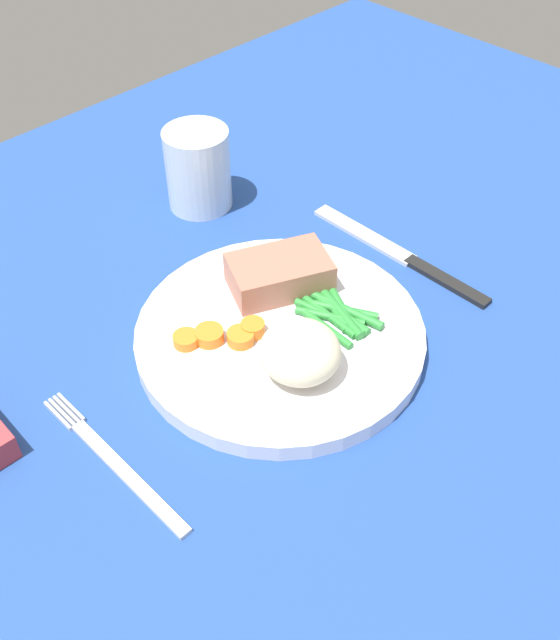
{
  "coord_description": "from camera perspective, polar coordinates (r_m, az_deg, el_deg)",
  "views": [
    {
      "loc": [
        -34.08,
        -31.72,
        46.51
      ],
      "look_at": [
        -3.75,
        -1.2,
        4.6
      ],
      "focal_mm": 40.79,
      "sensor_mm": 36.0,
      "label": 1
    }
  ],
  "objects": [
    {
      "name": "dining_table",
      "position": [
        0.65,
        1.6,
        -0.13
      ],
      "size": [
        120.0,
        90.0,
        2.0
      ],
      "color": "#234793",
      "rests_on": "ground"
    },
    {
      "name": "dinner_plate",
      "position": [
        0.61,
        0.0,
        -1.2
      ],
      "size": [
        24.36,
        24.36,
        1.6
      ],
      "primitive_type": "cylinder",
      "color": "white",
      "rests_on": "dining_table"
    },
    {
      "name": "meat_portion",
      "position": [
        0.63,
        -0.34,
        3.48
      ],
      "size": [
        10.1,
        8.49,
        2.94
      ],
      "primitive_type": "cube",
      "rotation": [
        0.0,
        0.0,
        -0.43
      ],
      "color": "#A86B56",
      "rests_on": "dinner_plate"
    },
    {
      "name": "mashed_potatoes",
      "position": [
        0.56,
        1.57,
        -2.52
      ],
      "size": [
        6.35,
        6.47,
        4.2
      ],
      "primitive_type": "ellipsoid",
      "color": "beige",
      "rests_on": "dinner_plate"
    },
    {
      "name": "carrot_slices",
      "position": [
        0.6,
        -4.49,
        -1.21
      ],
      "size": [
        6.77,
        5.45,
        1.16
      ],
      "color": "orange",
      "rests_on": "dinner_plate"
    },
    {
      "name": "green_beans",
      "position": [
        0.62,
        4.45,
        0.57
      ],
      "size": [
        5.12,
        8.88,
        0.84
      ],
      "color": "#2D8C38",
      "rests_on": "dinner_plate"
    },
    {
      "name": "fork",
      "position": [
        0.55,
        -12.87,
        -10.8
      ],
      "size": [
        1.44,
        16.6,
        0.4
      ],
      "rotation": [
        0.0,
        0.0,
        -0.05
      ],
      "color": "silver",
      "rests_on": "dining_table"
    },
    {
      "name": "knife",
      "position": [
        0.71,
        9.55,
        4.96
      ],
      "size": [
        1.7,
        20.5,
        0.64
      ],
      "rotation": [
        0.0,
        0.0,
        -0.06
      ],
      "color": "black",
      "rests_on": "dining_table"
    },
    {
      "name": "water_glass",
      "position": [
        0.76,
        -6.4,
        11.3
      ],
      "size": [
        6.62,
        6.62,
        8.38
      ],
      "color": "silver",
      "rests_on": "dining_table"
    }
  ]
}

